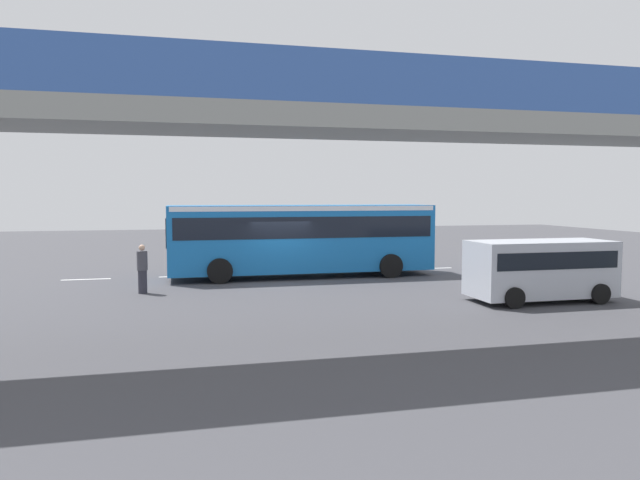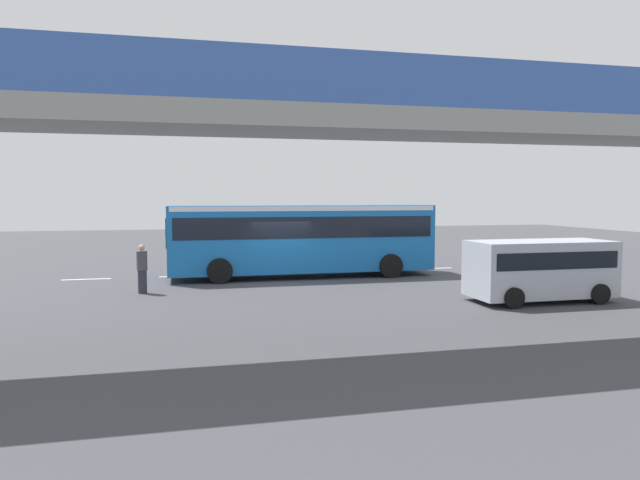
{
  "view_description": "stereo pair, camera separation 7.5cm",
  "coord_description": "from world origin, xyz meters",
  "px_view_note": "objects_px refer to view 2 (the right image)",
  "views": [
    {
      "loc": [
        4.13,
        24.03,
        3.55
      ],
      "look_at": [
        -1.99,
        -1.02,
        1.6
      ],
      "focal_mm": 32.65,
      "sensor_mm": 36.0,
      "label": 1
    },
    {
      "loc": [
        4.06,
        24.05,
        3.55
      ],
      "look_at": [
        -1.99,
        -1.02,
        1.6
      ],
      "focal_mm": 32.65,
      "sensor_mm": 36.0,
      "label": 2
    }
  ],
  "objects_px": {
    "city_bus": "(302,234)",
    "pedestrian": "(142,269)",
    "bicycle_green": "(530,280)",
    "parked_van": "(540,266)"
  },
  "relations": [
    {
      "from": "pedestrian",
      "to": "city_bus",
      "type": "bearing_deg",
      "value": -155.57
    },
    {
      "from": "bicycle_green",
      "to": "parked_van",
      "type": "bearing_deg",
      "value": 63.82
    },
    {
      "from": "city_bus",
      "to": "pedestrian",
      "type": "xyz_separation_m",
      "value": [
        6.58,
        2.99,
        -1.0
      ]
    },
    {
      "from": "pedestrian",
      "to": "bicycle_green",
      "type": "bearing_deg",
      "value": 169.65
    },
    {
      "from": "city_bus",
      "to": "bicycle_green",
      "type": "xyz_separation_m",
      "value": [
        -7.67,
        5.59,
        -1.51
      ]
    },
    {
      "from": "city_bus",
      "to": "pedestrian",
      "type": "relative_size",
      "value": 6.44
    },
    {
      "from": "city_bus",
      "to": "pedestrian",
      "type": "bearing_deg",
      "value": 24.43
    },
    {
      "from": "parked_van",
      "to": "pedestrian",
      "type": "height_order",
      "value": "parked_van"
    },
    {
      "from": "parked_van",
      "to": "pedestrian",
      "type": "xyz_separation_m",
      "value": [
        13.17,
        -4.82,
        -0.3
      ]
    },
    {
      "from": "parked_van",
      "to": "pedestrian",
      "type": "relative_size",
      "value": 2.68
    }
  ]
}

